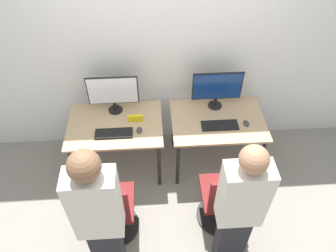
% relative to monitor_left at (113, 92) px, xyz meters
% --- Properties ---
extents(ground_plane, '(20.00, 20.00, 0.00)m').
position_rel_monitor_left_xyz_m(ground_plane, '(0.56, -0.57, -0.96)').
color(ground_plane, gray).
extents(wall_back, '(12.00, 0.05, 2.80)m').
position_rel_monitor_left_xyz_m(wall_back, '(0.56, 0.26, 0.44)').
color(wall_back, silver).
rests_on(wall_back, ground_plane).
extents(desk_left, '(1.01, 0.71, 0.71)m').
position_rel_monitor_left_xyz_m(desk_left, '(-0.00, -0.22, -0.34)').
color(desk_left, tan).
rests_on(desk_left, ground_plane).
extents(monitor_left, '(0.54, 0.16, 0.45)m').
position_rel_monitor_left_xyz_m(monitor_left, '(0.00, 0.00, 0.00)').
color(monitor_left, black).
rests_on(monitor_left, desk_left).
extents(keyboard_left, '(0.39, 0.15, 0.02)m').
position_rel_monitor_left_xyz_m(keyboard_left, '(0.00, -0.37, -0.25)').
color(keyboard_left, black).
rests_on(keyboard_left, desk_left).
extents(mouse_left, '(0.06, 0.09, 0.03)m').
position_rel_monitor_left_xyz_m(mouse_left, '(0.26, -0.34, -0.24)').
color(mouse_left, '#333333').
rests_on(mouse_left, desk_left).
extents(office_chair_left, '(0.48, 0.48, 0.91)m').
position_rel_monitor_left_xyz_m(office_chair_left, '(-0.02, -1.08, -0.59)').
color(office_chair_left, black).
rests_on(office_chair_left, ground_plane).
extents(person_left, '(0.36, 0.22, 1.68)m').
position_rel_monitor_left_xyz_m(person_left, '(-0.03, -1.45, -0.04)').
color(person_left, '#232328').
rests_on(person_left, ground_plane).
extents(desk_right, '(1.01, 0.71, 0.71)m').
position_rel_monitor_left_xyz_m(desk_right, '(1.12, -0.22, -0.34)').
color(desk_right, tan).
rests_on(desk_right, ground_plane).
extents(monitor_right, '(0.54, 0.16, 0.45)m').
position_rel_monitor_left_xyz_m(monitor_right, '(1.12, 0.00, 0.00)').
color(monitor_right, black).
rests_on(monitor_right, desk_right).
extents(keyboard_right, '(0.39, 0.15, 0.02)m').
position_rel_monitor_left_xyz_m(keyboard_right, '(1.12, -0.32, -0.25)').
color(keyboard_right, black).
rests_on(keyboard_right, desk_right).
extents(mouse_right, '(0.06, 0.09, 0.03)m').
position_rel_monitor_left_xyz_m(mouse_right, '(1.40, -0.31, -0.24)').
color(mouse_right, '#333333').
rests_on(mouse_right, desk_right).
extents(office_chair_right, '(0.48, 0.48, 0.91)m').
position_rel_monitor_left_xyz_m(office_chair_right, '(1.07, -1.03, -0.59)').
color(office_chair_right, black).
rests_on(office_chair_right, ground_plane).
extents(person_right, '(0.36, 0.21, 1.59)m').
position_rel_monitor_left_xyz_m(person_right, '(1.07, -1.40, -0.10)').
color(person_right, '#232328').
rests_on(person_right, ground_plane).
extents(placard_left, '(0.16, 0.03, 0.08)m').
position_rel_monitor_left_xyz_m(placard_left, '(0.22, -0.18, -0.22)').
color(placard_left, yellow).
rests_on(placard_left, desk_left).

